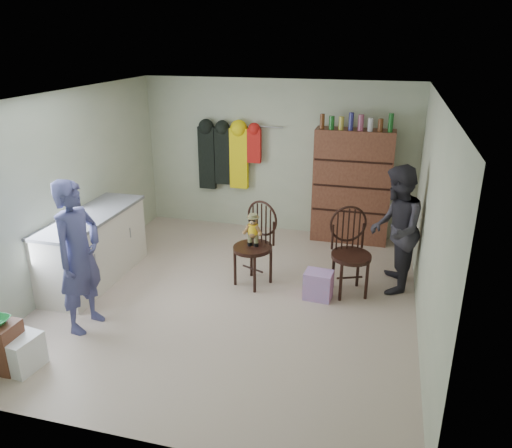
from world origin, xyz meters
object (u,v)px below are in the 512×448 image
(counter, at_px, (94,247))
(chair_far, at_px, (350,248))
(chair_front, at_px, (255,238))
(dresser, at_px, (352,186))

(counter, bearing_deg, chair_far, 9.27)
(chair_front, height_order, dresser, dresser)
(counter, relative_size, dresser, 0.90)
(counter, distance_m, chair_front, 2.18)
(chair_front, xyz_separation_m, chair_far, (1.22, 0.08, -0.04))
(counter, bearing_deg, dresser, 35.69)
(counter, bearing_deg, chair_front, 12.43)
(dresser, bearing_deg, counter, -144.31)
(counter, height_order, chair_far, chair_far)
(counter, distance_m, dresser, 3.96)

